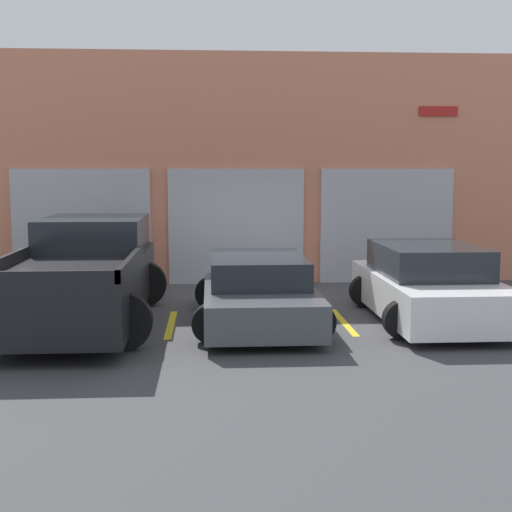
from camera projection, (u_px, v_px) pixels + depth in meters
The scene contains 8 objects.
ground_plane at pixel (253, 308), 13.55m from camera, with size 28.00×28.00×0.00m, color #3D3D3F.
shophouse_building at pixel (244, 171), 16.50m from camera, with size 16.17×0.68×5.25m.
pickup_truck at pixel (84, 274), 12.19m from camera, with size 2.63×5.49×1.73m.
sedan_white at pixel (428, 286), 12.34m from camera, with size 2.23×4.22×1.32m.
sedan_side at pixel (258, 291), 12.16m from camera, with size 2.20×4.32×1.15m.
parking_stripe_left at pixel (171, 324), 12.10m from camera, with size 0.12×2.20×0.01m, color gold.
parking_stripe_centre at pixel (343, 322), 12.29m from camera, with size 0.12×2.20×0.01m, color gold.
parking_stripe_right at pixel (511, 319), 12.48m from camera, with size 0.12×2.20×0.01m, color gold.
Camera 1 is at (-0.82, -13.31, 2.61)m, focal length 50.00 mm.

